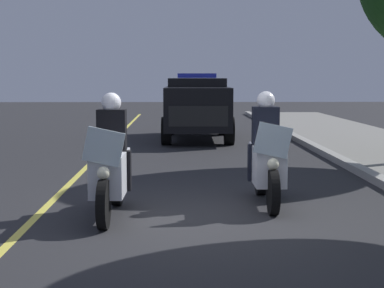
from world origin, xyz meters
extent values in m
plane|color=#28282B|center=(0.00, 0.00, 0.00)|extent=(80.00, 80.00, 0.00)
cube|color=#E0D14C|center=(0.00, -2.19, 0.00)|extent=(48.00, 0.12, 0.01)
cylinder|color=black|center=(0.57, -1.17, 0.32)|extent=(0.64, 0.13, 0.64)
cylinder|color=black|center=(-0.93, -1.14, 0.32)|extent=(0.64, 0.15, 0.64)
cube|color=silver|center=(-0.16, -1.16, 0.62)|extent=(1.21, 0.46, 0.56)
ellipsoid|color=silver|center=(-0.11, -1.16, 0.92)|extent=(0.57, 0.33, 0.24)
cube|color=silver|center=(0.47, -1.17, 1.05)|extent=(0.07, 0.56, 0.53)
sphere|color=#F9F4CC|center=(0.53, -1.17, 0.72)|extent=(0.17, 0.17, 0.17)
sphere|color=red|center=(0.33, -1.32, 0.98)|extent=(0.09, 0.09, 0.09)
sphere|color=#1933F2|center=(0.34, -1.00, 0.98)|extent=(0.09, 0.09, 0.09)
cube|color=black|center=(-0.39, -1.15, 1.18)|extent=(0.29, 0.40, 0.60)
cube|color=black|center=(-0.33, -0.95, 0.62)|extent=(0.18, 0.14, 0.56)
cube|color=black|center=(-0.34, -1.35, 0.62)|extent=(0.18, 0.14, 0.56)
sphere|color=silver|center=(-0.37, -1.15, 1.58)|extent=(0.28, 0.28, 0.28)
cylinder|color=black|center=(-0.20, 1.12, 0.32)|extent=(0.64, 0.13, 0.64)
cylinder|color=black|center=(-1.70, 1.14, 0.32)|extent=(0.64, 0.15, 0.64)
cube|color=white|center=(-0.93, 1.13, 0.62)|extent=(1.21, 0.46, 0.56)
ellipsoid|color=white|center=(-0.88, 1.13, 0.92)|extent=(0.57, 0.33, 0.24)
cube|color=silver|center=(-0.30, 1.12, 1.05)|extent=(0.07, 0.56, 0.53)
sphere|color=#F9F4CC|center=(-0.24, 1.12, 0.72)|extent=(0.17, 0.17, 0.17)
sphere|color=red|center=(-0.43, 0.96, 0.98)|extent=(0.09, 0.09, 0.09)
sphere|color=#1933F2|center=(-0.43, 1.28, 0.98)|extent=(0.09, 0.09, 0.09)
cube|color=black|center=(-1.16, 1.13, 1.18)|extent=(0.29, 0.40, 0.60)
cube|color=black|center=(-1.10, 1.33, 0.62)|extent=(0.18, 0.14, 0.56)
cube|color=black|center=(-1.10, 0.93, 0.62)|extent=(0.18, 0.14, 0.56)
sphere|color=silver|center=(-1.14, 1.13, 1.58)|extent=(0.28, 0.28, 0.28)
cube|color=black|center=(-10.83, 0.38, 1.02)|extent=(4.93, 1.98, 1.24)
cube|color=black|center=(-11.13, 0.39, 1.72)|extent=(2.43, 1.79, 0.36)
cube|color=#2633D8|center=(-10.93, 0.38, 1.98)|extent=(0.30, 1.20, 0.14)
cube|color=black|center=(-8.43, 0.34, 0.88)|extent=(0.15, 1.62, 0.56)
cylinder|color=black|center=(-9.27, 1.25, 0.40)|extent=(0.80, 0.29, 0.80)
cylinder|color=black|center=(-9.30, -0.54, 0.40)|extent=(0.80, 0.29, 0.80)
cylinder|color=black|center=(-12.37, 1.31, 0.40)|extent=(0.80, 0.29, 0.80)
cylinder|color=black|center=(-12.39, -0.49, 0.40)|extent=(0.80, 0.29, 0.80)
camera|label=1|loc=(8.29, -0.22, 1.93)|focal=57.70mm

